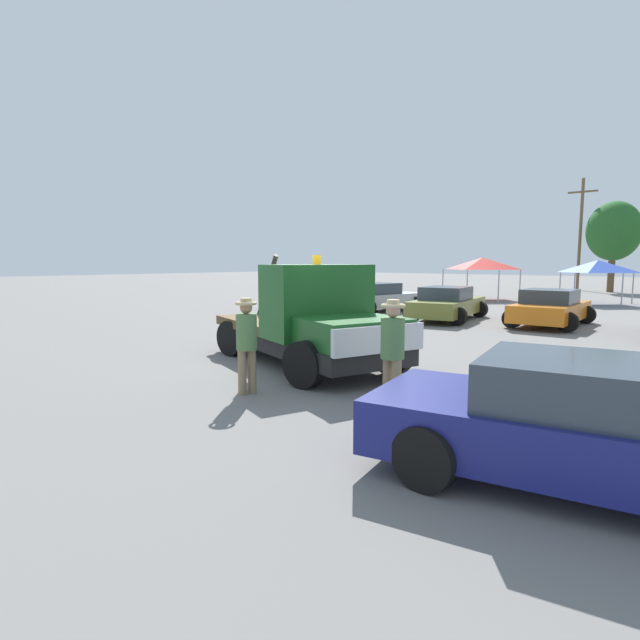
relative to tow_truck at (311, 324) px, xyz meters
name	(u,v)px	position (x,y,z in m)	size (l,w,h in m)	color
ground_plane	(303,364)	(-0.33, 0.11, -0.96)	(160.00, 160.00, 0.00)	slate
tow_truck	(311,324)	(0.00, 0.00, 0.00)	(6.01, 3.77, 2.51)	black
foreground_car	(610,430)	(6.31, -2.55, -0.31)	(5.18, 2.76, 1.34)	navy
person_near_truck	(392,345)	(3.09, -1.54, 0.07)	(0.39, 0.39, 1.74)	#847051
person_at_hood	(247,338)	(0.67, -2.43, 0.04)	(0.38, 0.38, 1.70)	#847051
parked_car_maroon	(311,295)	(-9.59, 10.69, -0.31)	(2.81, 4.70, 1.34)	maroon
parked_car_silver	(379,298)	(-5.82, 11.22, -0.31)	(2.85, 4.71, 1.34)	#B7B7BC
parked_car_olive	(447,304)	(-1.86, 10.21, -0.31)	(2.95, 4.99, 1.34)	olive
parked_car_orange	(550,308)	(1.84, 10.92, -0.31)	(2.59, 4.48, 1.34)	orange
canopy_tent_red	(482,263)	(-5.31, 21.71, 1.25)	(3.53, 3.53, 2.57)	#9E9EA3
canopy_tent_blue	(598,266)	(0.87, 22.50, 1.11)	(3.03, 3.03, 2.41)	#9E9EA3
tree_left	(614,231)	(-0.88, 35.35, 3.64)	(3.84, 3.84, 6.86)	brown
utility_pole	(580,231)	(-3.50, 36.62, 3.79)	(2.20, 0.24, 8.97)	brown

